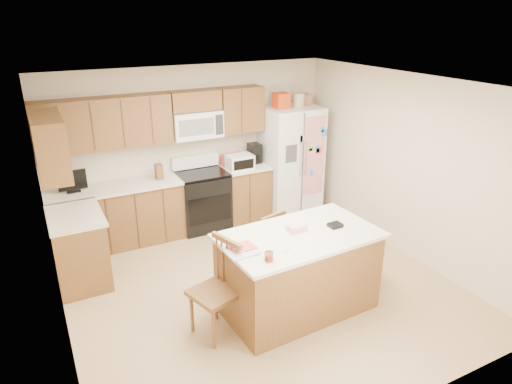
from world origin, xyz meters
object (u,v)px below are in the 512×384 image
island (298,272)px  windsor_chair_back (265,247)px  windsor_chair_left (216,292)px  windsor_chair_right (362,254)px  refrigerator (290,159)px  stove (202,199)px

island → windsor_chair_back: island is taller
windsor_chair_left → windsor_chair_right: size_ratio=1.20×
windsor_chair_left → windsor_chair_back: (0.96, 0.70, -0.06)m
island → windsor_chair_left: windsor_chair_left is taller
windsor_chair_back → windsor_chair_right: windsor_chair_back is taller
windsor_chair_left → windsor_chair_right: 1.97m
windsor_chair_left → windsor_chair_back: size_ratio=1.12×
refrigerator → windsor_chair_right: (-0.41, -2.41, -0.50)m
stove → windsor_chair_left: (-0.81, -2.51, 0.03)m
refrigerator → island: bearing=-119.3°
refrigerator → windsor_chair_right: refrigerator is taller
windsor_chair_left → refrigerator: bearing=45.8°
stove → windsor_chair_back: size_ratio=1.18×
refrigerator → windsor_chair_back: size_ratio=2.14×
refrigerator → windsor_chair_right: bearing=-99.7°
stove → windsor_chair_right: 2.73m
refrigerator → windsor_chair_right: 2.49m
stove → refrigerator: (1.57, -0.06, 0.45)m
windsor_chair_right → island: bearing=-175.9°
windsor_chair_back → windsor_chair_right: 1.21m
windsor_chair_left → windsor_chair_back: bearing=36.3°
stove → refrigerator: refrigerator is taller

